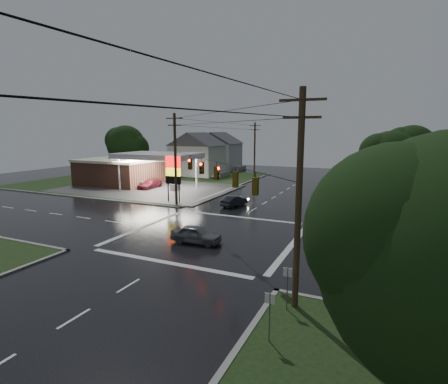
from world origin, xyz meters
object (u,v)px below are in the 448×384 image
at_px(utility_pole_se, 299,199).
at_px(utility_pole_n, 255,149).
at_px(house_far, 218,150).
at_px(car_crossing, 196,234).
at_px(house_near, 198,153).
at_px(car_pump, 150,184).
at_px(gas_station, 126,170).
at_px(tree_ne_far, 412,149).
at_px(tree_ne_near, 391,158).
at_px(car_north, 234,201).
at_px(utility_pole_nw, 175,158).
at_px(tree_nw_behind, 127,145).
at_px(pylon_sign, 173,171).

bearing_deg(utility_pole_se, utility_pole_n, 111.80).
height_order(house_far, car_crossing, house_far).
height_order(house_near, car_crossing, house_near).
xyz_separation_m(house_near, car_pump, (1.24, -17.88, -3.69)).
height_order(gas_station, car_crossing, gas_station).
relative_size(house_far, tree_ne_far, 1.13).
bearing_deg(house_far, gas_station, -97.50).
bearing_deg(house_near, utility_pole_n, 9.91).
bearing_deg(tree_ne_near, car_north, -148.81).
bearing_deg(gas_station, tree_ne_far, 18.46).
xyz_separation_m(utility_pole_n, house_near, (-11.45, -2.00, -1.06)).
distance_m(gas_station, utility_pole_n, 24.60).
xyz_separation_m(house_near, car_north, (18.17, -24.25, -3.77)).
xyz_separation_m(house_far, tree_ne_far, (39.10, -14.01, 1.77)).
relative_size(utility_pole_se, car_north, 2.87).
bearing_deg(tree_ne_far, gas_station, -161.54).
height_order(utility_pole_se, utility_pole_n, utility_pole_se).
bearing_deg(car_north, gas_station, -5.24).
distance_m(tree_ne_far, car_crossing, 40.65).
height_order(utility_pole_nw, tree_ne_near, utility_pole_nw).
xyz_separation_m(utility_pole_se, utility_pole_n, (-19.00, 47.50, -0.25)).
bearing_deg(utility_pole_nw, tree_nw_behind, 139.90).
distance_m(pylon_sign, tree_nw_behind, 30.49).
bearing_deg(tree_nw_behind, pylon_sign, -39.87).
xyz_separation_m(tree_ne_near, car_crossing, (-14.36, -24.35, -4.85)).
height_order(pylon_sign, tree_nw_behind, tree_nw_behind).
bearing_deg(gas_station, utility_pole_se, -39.70).
distance_m(house_near, car_north, 30.54).
relative_size(utility_pole_nw, tree_ne_near, 1.22).
distance_m(utility_pole_n, house_near, 11.67).
bearing_deg(utility_pole_se, utility_pole_nw, 135.00).
relative_size(utility_pole_se, utility_pole_n, 1.05).
relative_size(gas_station, utility_pole_se, 2.38).
relative_size(utility_pole_n, tree_nw_behind, 1.05).
bearing_deg(car_north, tree_ne_near, -134.91).
bearing_deg(tree_ne_near, gas_station, -176.70).
height_order(utility_pole_nw, car_north, utility_pole_nw).
xyz_separation_m(utility_pole_se, car_crossing, (-9.72, 7.15, -5.01)).
xyz_separation_m(pylon_sign, utility_pole_nw, (1.00, -1.00, 1.71)).
distance_m(house_far, car_north, 41.18).
height_order(car_crossing, car_pump, car_pump).
bearing_deg(tree_ne_near, house_near, 158.24).
xyz_separation_m(gas_station, car_north, (22.90, -7.95, -1.91)).
bearing_deg(utility_pole_nw, car_crossing, -51.94).
bearing_deg(house_far, pylon_sign, -73.02).
relative_size(pylon_sign, utility_pole_nw, 0.55).
bearing_deg(tree_nw_behind, house_far, 56.56).
distance_m(tree_ne_near, car_pump, 34.42).
bearing_deg(car_north, car_pump, -6.69).
relative_size(utility_pole_se, car_pump, 2.23).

